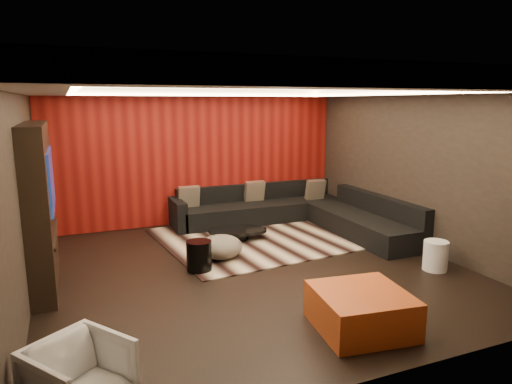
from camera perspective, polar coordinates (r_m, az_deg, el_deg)
name	(u,v)px	position (r m, az deg, el deg)	size (l,w,h in m)	color
floor	(253,269)	(6.97, -0.39, -9.66)	(6.00, 6.00, 0.02)	black
ceiling	(253,77)	(6.52, -0.42, 14.17)	(6.00, 6.00, 0.02)	silver
wall_back	(197,155)	(9.43, -7.35, 4.58)	(6.00, 0.02, 2.80)	black
wall_left	(21,193)	(6.15, -27.35, -0.11)	(0.02, 6.00, 2.80)	black
wall_right	(417,166)	(8.21, 19.46, 3.06)	(0.02, 6.00, 2.80)	black
red_feature_wall	(198,155)	(9.39, -7.29, 4.56)	(5.98, 0.05, 2.78)	#6B0C0A
soffit_back	(200,90)	(9.07, -7.03, 12.50)	(6.00, 0.60, 0.22)	silver
soffit_front	(372,76)	(4.15, 14.25, 13.87)	(6.00, 0.60, 0.22)	silver
soffit_left	(39,83)	(6.04, -25.48, 12.21)	(0.60, 4.80, 0.22)	silver
soffit_right	(407,88)	(7.94, 18.38, 12.22)	(0.60, 4.80, 0.22)	silver
cove_back	(205,95)	(8.74, -6.40, 11.97)	(4.80, 0.08, 0.04)	#FFD899
cove_front	(349,88)	(4.42, 11.50, 12.63)	(4.80, 0.08, 0.04)	#FFD899
cove_left	(71,91)	(6.03, -22.12, 11.61)	(0.08, 4.80, 0.04)	#FFD899
cove_right	(390,94)	(7.72, 16.38, 11.71)	(0.08, 4.80, 0.04)	#FFD899
tv_surround	(40,206)	(6.78, -25.40, -1.57)	(0.30, 2.00, 2.20)	black
tv_screen	(51,179)	(6.71, -24.29, 1.44)	(0.04, 1.30, 0.80)	black
tv_shelf	(55,233)	(6.87, -23.79, -4.73)	(0.04, 1.60, 0.04)	black
rug	(272,235)	(8.62, 1.95, -5.40)	(4.00, 3.00, 0.02)	#CCB595
coffee_table	(238,234)	(8.34, -2.31, -5.26)	(1.07, 1.07, 0.18)	black
drum_stool	(199,255)	(6.86, -7.13, -7.88)	(0.37, 0.37, 0.44)	black
striped_pouf	(221,247)	(7.33, -4.37, -6.84)	(0.68, 0.68, 0.37)	tan
white_side_table	(435,256)	(7.36, 21.52, -7.41)	(0.36, 0.36, 0.45)	white
orange_ottoman	(361,310)	(5.32, 12.99, -14.20)	(0.97, 0.97, 0.43)	#A72715
armchair	(80,380)	(4.14, -21.16, -21.06)	(0.67, 0.69, 0.63)	silver
sectional_sofa	(298,214)	(9.21, 5.23, -2.73)	(3.65, 3.50, 0.75)	black
throw_pillows	(255,192)	(9.51, -0.18, -0.03)	(3.12, 0.56, 0.44)	tan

